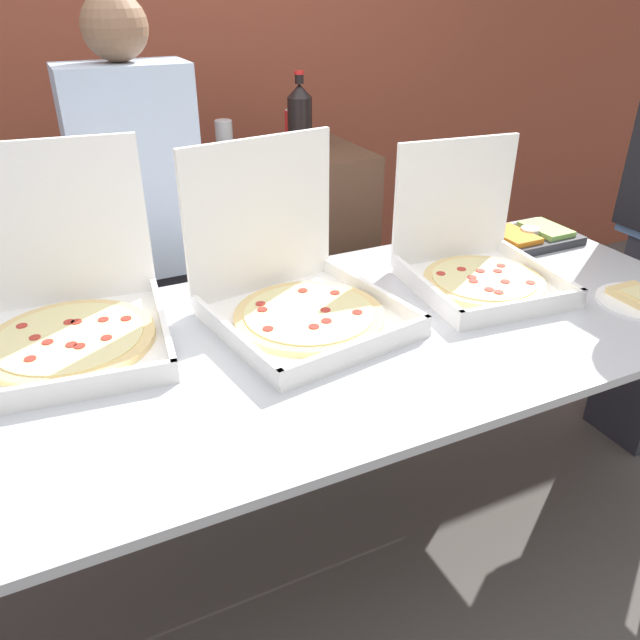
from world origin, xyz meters
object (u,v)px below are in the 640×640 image
pizza_box_far_right (296,291)px  soda_can_silver (224,137)px  soda_can_colored (293,125)px  soda_bottle (300,116)px  person_guest_plaid (146,250)px  pizza_box_near_left (476,261)px  veggie_tray (529,236)px  pizza_box_near_right (66,310)px

pizza_box_far_right → soda_can_silver: (0.10, 0.90, 0.23)m
soda_can_silver → soda_can_colored: size_ratio=1.00×
soda_bottle → soda_can_colored: bearing=78.7°
person_guest_plaid → soda_bottle: bearing=-165.5°
pizza_box_near_left → soda_can_silver: bearing=123.7°
pizza_box_near_left → veggie_tray: bearing=31.9°
veggie_tray → pizza_box_near_right: bearing=-179.5°
veggie_tray → soda_can_colored: bearing=124.9°
pizza_box_near_left → veggie_tray: 0.44m
soda_can_silver → person_guest_plaid: bearing=-149.6°
pizza_box_far_right → soda_bottle: bearing=56.0°
pizza_box_near_left → pizza_box_far_right: size_ratio=0.85×
soda_can_silver → pizza_box_far_right: bearing=-96.4°
pizza_box_far_right → person_guest_plaid: size_ratio=0.33×
soda_bottle → soda_can_colored: 0.15m
veggie_tray → soda_bottle: (-0.60, 0.69, 0.35)m
pizza_box_far_right → veggie_tray: 1.00m
pizza_box_near_right → soda_can_colored: 1.32m
soda_bottle → person_guest_plaid: 0.79m
veggie_tray → person_guest_plaid: bearing=158.0°
pizza_box_near_left → veggie_tray: size_ratio=1.40×
pizza_box_near_right → veggie_tray: 1.57m
soda_bottle → soda_can_colored: soda_bottle is taller
person_guest_plaid → soda_can_silver: bearing=-149.6°
pizza_box_near_right → soda_bottle: size_ratio=1.94×
pizza_box_far_right → veggie_tray: size_ratio=1.65×
soda_bottle → soda_can_silver: soda_bottle is taller
pizza_box_near_right → soda_bottle: 1.24m
pizza_box_far_right → veggie_tray: bearing=0.1°
pizza_box_near_left → soda_can_silver: pizza_box_near_left is taller
pizza_box_near_right → soda_can_silver: (0.68, 0.75, 0.23)m
pizza_box_near_left → soda_bottle: size_ratio=1.65×
veggie_tray → soda_bottle: bearing=130.9°
veggie_tray → soda_can_silver: bearing=140.4°
soda_can_colored → pizza_box_near_left: bearing=-80.3°
soda_bottle → veggie_tray: bearing=-49.1°
pizza_box_near_left → soda_can_colored: 1.05m
pizza_box_far_right → pizza_box_near_right: bearing=156.7°
pizza_box_near_right → soda_bottle: bearing=42.2°
pizza_box_far_right → soda_can_colored: pizza_box_far_right is taller
pizza_box_near_left → soda_can_silver: 1.08m
pizza_box_near_left → veggie_tray: (0.40, 0.19, -0.05)m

